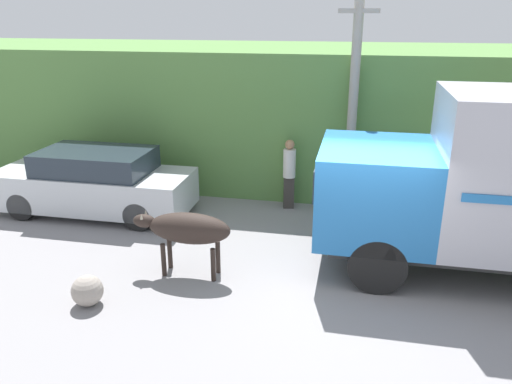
{
  "coord_description": "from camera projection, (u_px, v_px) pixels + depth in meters",
  "views": [
    {
      "loc": [
        -0.12,
        -8.19,
        4.61
      ],
      "look_at": [
        -1.88,
        0.27,
        1.51
      ],
      "focal_mm": 35.0,
      "sensor_mm": 36.0,
      "label": 1
    }
  ],
  "objects": [
    {
      "name": "ground_plane",
      "position": [
        354.0,
        282.0,
        9.08
      ],
      "size": [
        60.0,
        60.0,
        0.0
      ],
      "primitive_type": "plane",
      "color": "gray"
    },
    {
      "name": "hillside_embankment",
      "position": [
        363.0,
        113.0,
        14.58
      ],
      "size": [
        32.0,
        5.72,
        3.72
      ],
      "color": "#568442",
      "rests_on": "ground_plane"
    },
    {
      "name": "brown_cow",
      "position": [
        187.0,
        229.0,
        9.07
      ],
      "size": [
        1.86,
        0.58,
        1.22
      ],
      "rotation": [
        0.0,
        0.0,
        -0.14
      ],
      "color": "#2D231E",
      "rests_on": "ground_plane"
    },
    {
      "name": "parked_suv",
      "position": [
        94.0,
        183.0,
        11.99
      ],
      "size": [
        4.74,
        1.77,
        1.57
      ],
      "rotation": [
        0.0,
        0.0,
        0.08
      ],
      "color": "silver",
      "rests_on": "ground_plane"
    },
    {
      "name": "pedestrian_on_hill",
      "position": [
        289.0,
        170.0,
        12.24
      ],
      "size": [
        0.36,
        0.36,
        1.75
      ],
      "rotation": [
        0.0,
        0.0,
        3.34
      ],
      "color": "#38332D",
      "rests_on": "ground_plane"
    },
    {
      "name": "utility_pole",
      "position": [
        353.0,
        98.0,
        11.46
      ],
      "size": [
        0.9,
        0.22,
        5.3
      ],
      "color": "#9E998E",
      "rests_on": "ground_plane"
    },
    {
      "name": "roadside_rock",
      "position": [
        87.0,
        291.0,
        8.3
      ],
      "size": [
        0.53,
        0.53,
        0.53
      ],
      "color": "gray",
      "rests_on": "ground_plane"
    }
  ]
}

